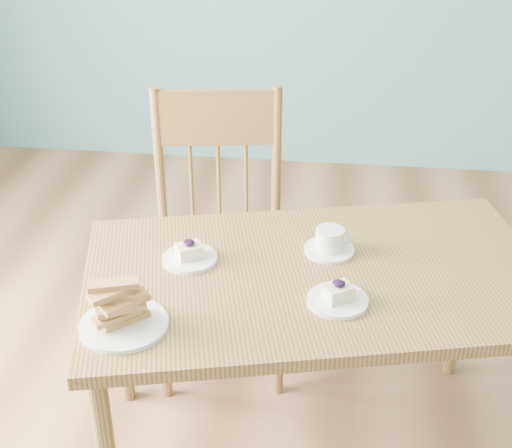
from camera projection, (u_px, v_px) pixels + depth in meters
The scene contains 7 objects.
room at pixel (468, 71), 1.44m from camera, with size 5.01×5.01×2.71m.
dining_table at pixel (316, 292), 2.03m from camera, with size 1.43×1.02×0.69m.
dining_chair at pixel (220, 236), 2.51m from camera, with size 0.53×0.51×1.01m.
cheesecake_plate_near at pixel (338, 297), 1.86m from camera, with size 0.16×0.16×0.07m.
cheesecake_plate_far at pixel (190, 255), 2.04m from camera, with size 0.16×0.16×0.07m.
coffee_cup at pixel (330, 242), 2.07m from camera, with size 0.15×0.15×0.07m.
biscotti_plate at pixel (122, 312), 1.75m from camera, with size 0.22×0.22×0.13m.
Camera 1 is at (-0.26, -1.45, 1.79)m, focal length 50.00 mm.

